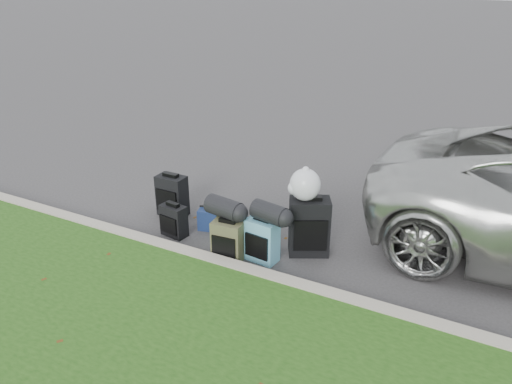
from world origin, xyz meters
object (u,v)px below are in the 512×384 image
at_px(suitcase_large_black_left, 172,196).
at_px(suitcase_large_black_right, 309,227).
at_px(suitcase_teal, 262,240).
at_px(tote_green, 229,220).
at_px(suitcase_olive, 228,241).
at_px(tote_navy, 209,219).
at_px(suitcase_small_black, 174,221).

distance_m(suitcase_large_black_left, suitcase_large_black_right, 2.23).
bearing_deg(suitcase_teal, tote_green, 155.57).
bearing_deg(suitcase_large_black_left, suitcase_large_black_right, -1.71).
distance_m(suitcase_olive, tote_green, 0.73).
bearing_deg(tote_green, suitcase_teal, -11.96).
relative_size(tote_green, tote_navy, 1.22).
xyz_separation_m(suitcase_teal, tote_green, (-0.75, 0.45, -0.10)).
bearing_deg(suitcase_small_black, suitcase_teal, 7.64).
distance_m(suitcase_large_black_left, suitcase_olive, 1.55).
xyz_separation_m(suitcase_olive, tote_navy, (-0.66, 0.58, -0.11)).
xyz_separation_m(suitcase_large_black_left, suitcase_olive, (1.38, -0.70, -0.05)).
relative_size(suitcase_olive, tote_green, 1.44).
height_order(suitcase_large_black_left, suitcase_teal, suitcase_large_black_left).
height_order(suitcase_small_black, suitcase_large_black_left, suitcase_large_black_left).
bearing_deg(suitcase_teal, suitcase_small_black, -173.93).
relative_size(suitcase_large_black_left, suitcase_large_black_right, 0.81).
bearing_deg(suitcase_large_black_right, suitcase_teal, -163.39).
bearing_deg(tote_green, suitcase_large_black_right, 18.51).
relative_size(suitcase_olive, suitcase_teal, 0.93).
bearing_deg(suitcase_large_black_right, tote_navy, 154.23).
bearing_deg(suitcase_large_black_right, suitcase_small_black, 165.88).
xyz_separation_m(suitcase_large_black_left, tote_navy, (0.72, -0.12, -0.16)).
bearing_deg(suitcase_olive, tote_green, 114.20).
bearing_deg(tote_navy, tote_green, -6.14).
xyz_separation_m(suitcase_teal, tote_navy, (-1.05, 0.40, -0.13)).
xyz_separation_m(suitcase_small_black, suitcase_teal, (1.37, -0.01, 0.06)).
xyz_separation_m(suitcase_small_black, suitcase_large_black_right, (1.83, 0.43, 0.16)).
height_order(suitcase_teal, suitcase_large_black_right, suitcase_large_black_right).
bearing_deg(tote_green, suitcase_olive, -41.64).
xyz_separation_m(suitcase_teal, suitcase_large_black_right, (0.45, 0.44, 0.10)).
height_order(suitcase_large_black_left, tote_navy, suitcase_large_black_left).
height_order(suitcase_small_black, suitcase_olive, suitcase_olive).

